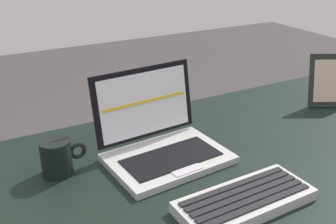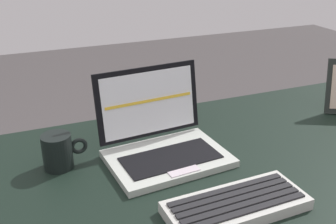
% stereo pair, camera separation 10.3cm
% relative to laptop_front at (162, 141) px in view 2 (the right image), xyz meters
% --- Properties ---
extents(desk, '(1.78, 0.75, 0.71)m').
position_rel_laptop_front_xyz_m(desk, '(-0.02, -0.08, -0.15)').
color(desk, black).
rests_on(desk, ground).
extents(laptop_front, '(0.33, 0.27, 0.23)m').
position_rel_laptop_front_xyz_m(laptop_front, '(0.00, 0.00, 0.00)').
color(laptop_front, beige).
rests_on(laptop_front, desk).
extents(external_keyboard, '(0.32, 0.14, 0.03)m').
position_rel_laptop_front_xyz_m(external_keyboard, '(0.06, -0.29, -0.03)').
color(external_keyboard, beige).
rests_on(external_keyboard, desk).
extents(coffee_mug, '(0.12, 0.08, 0.09)m').
position_rel_laptop_front_xyz_m(coffee_mug, '(-0.27, 0.05, 0.00)').
color(coffee_mug, black).
rests_on(coffee_mug, desk).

